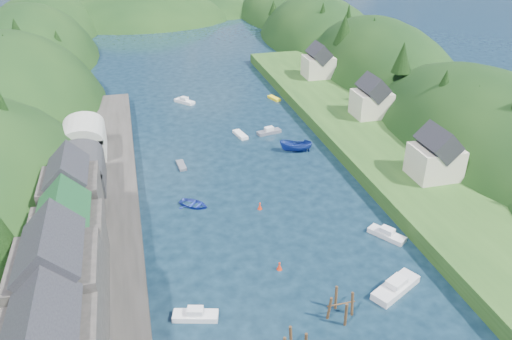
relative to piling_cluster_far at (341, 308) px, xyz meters
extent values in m
plane|color=black|center=(-2.20, 50.26, -1.25)|extent=(600.00, 600.00, 0.00)
ellipsoid|color=black|center=(-47.20, 75.26, -10.35)|extent=(44.00, 75.56, 52.00)
ellipsoid|color=black|center=(-47.20, 118.26, -9.69)|extent=(44.00, 75.56, 48.19)
ellipsoid|color=black|center=(-47.20, 160.26, -8.08)|extent=(44.00, 75.56, 39.00)
ellipsoid|color=black|center=(42.80, 32.26, -9.04)|extent=(36.00, 75.56, 44.49)
ellipsoid|color=black|center=(42.80, 75.26, -9.65)|extent=(36.00, 75.56, 48.00)
ellipsoid|color=black|center=(42.80, 118.26, -9.04)|extent=(36.00, 75.56, 44.49)
ellipsoid|color=black|center=(42.80, 160.26, -7.55)|extent=(36.00, 75.56, 36.00)
ellipsoid|color=black|center=(-12.20, 170.26, -11.25)|extent=(80.00, 60.00, 44.00)
ellipsoid|color=black|center=(15.80, 180.26, -13.25)|extent=(70.00, 56.00, 36.00)
cone|color=black|center=(-38.19, 39.65, 11.43)|extent=(3.35, 3.35, 8.36)
cone|color=black|center=(-43.44, 74.84, 12.00)|extent=(4.34, 4.34, 7.31)
cone|color=black|center=(-39.95, 84.55, 7.48)|extent=(5.28, 5.28, 5.78)
cone|color=black|center=(-45.07, 97.39, 11.24)|extent=(4.77, 4.77, 6.90)
cone|color=black|center=(-36.61, 102.03, 7.50)|extent=(4.07, 4.07, 5.51)
cone|color=black|center=(-43.62, 118.40, 8.86)|extent=(4.56, 4.56, 8.81)
cone|color=black|center=(-43.71, 127.83, 6.65)|extent=(4.75, 4.75, 5.14)
cone|color=black|center=(-41.48, 136.62, 7.26)|extent=(4.27, 4.27, 6.32)
cone|color=black|center=(37.14, 30.94, 9.39)|extent=(5.03, 5.03, 5.67)
cone|color=black|center=(34.92, 37.26, 9.28)|extent=(5.29, 5.29, 7.80)
cone|color=black|center=(34.90, 52.41, 11.41)|extent=(4.07, 4.07, 6.35)
cone|color=black|center=(39.41, 62.66, 7.23)|extent=(3.40, 3.40, 6.43)
cone|color=black|center=(39.87, 75.71, 10.30)|extent=(4.94, 4.94, 9.04)
cone|color=black|center=(33.72, 79.06, 11.49)|extent=(5.25, 5.25, 7.38)
cone|color=black|center=(40.28, 91.76, 11.33)|extent=(3.36, 3.36, 8.23)
cone|color=black|center=(38.10, 105.04, 9.79)|extent=(4.57, 4.57, 7.77)
cone|color=black|center=(39.27, 119.80, 7.60)|extent=(3.59, 3.59, 5.82)
cone|color=black|center=(37.03, 128.77, 10.60)|extent=(4.14, 4.14, 6.52)
cone|color=black|center=(32.42, 137.45, 6.82)|extent=(3.83, 3.83, 4.84)
cube|color=#2D2B28|center=(-26.20, 20.26, -0.25)|extent=(12.00, 110.00, 2.00)
cube|color=#234719|center=(-33.20, 20.26, 0.00)|extent=(12.00, 110.00, 2.50)
cube|color=black|center=(-28.20, -5.74, 9.71)|extent=(5.88, 9.36, 5.88)
cube|color=#2D2B28|center=(-28.20, 3.26, 5.25)|extent=(8.00, 9.00, 9.00)
cube|color=black|center=(-28.20, 3.26, 10.71)|extent=(5.88, 9.36, 5.88)
cube|color=#2D2B28|center=(-28.20, 12.26, 4.25)|extent=(8.00, 9.00, 7.00)
cube|color=#1E592D|center=(-28.20, 12.26, 8.71)|extent=(5.88, 9.36, 5.88)
cube|color=#2D2B28|center=(-28.20, 21.26, 4.75)|extent=(7.00, 8.00, 8.00)
cube|color=black|center=(-28.20, 21.26, 9.59)|extent=(5.15, 8.32, 5.15)
cube|color=#2D2D30|center=(-28.20, 33.26, 2.75)|extent=(7.00, 9.00, 4.00)
cylinder|color=#2D2D30|center=(-28.20, 33.26, 4.75)|extent=(7.00, 9.00, 7.00)
cube|color=#B2B2A8|center=(-28.20, 45.26, 2.75)|extent=(7.00, 9.00, 4.00)
cylinder|color=#B2B2A8|center=(-28.20, 45.26, 4.75)|extent=(7.00, 9.00, 7.00)
cube|color=#234719|center=(22.80, 40.26, -0.05)|extent=(16.00, 120.00, 2.40)
cube|color=beige|center=(24.80, 22.26, 3.65)|extent=(7.00, 6.00, 5.00)
cube|color=black|center=(24.80, 22.26, 6.99)|extent=(5.15, 6.24, 5.15)
cube|color=beige|center=(26.80, 48.26, 3.65)|extent=(7.00, 6.00, 5.00)
cube|color=black|center=(26.80, 48.26, 6.99)|extent=(5.15, 6.24, 5.15)
cube|color=beige|center=(25.80, 75.26, 3.65)|extent=(7.00, 6.00, 5.00)
cube|color=black|center=(25.80, 75.26, 6.99)|extent=(5.15, 6.24, 5.15)
cylinder|color=#382314|center=(-6.57, -2.73, -0.15)|extent=(0.32, 0.32, 3.41)
cylinder|color=#382314|center=(1.35, 0.00, -0.03)|extent=(0.32, 0.32, 3.64)
cylinder|color=#382314|center=(0.00, 1.35, -0.03)|extent=(0.32, 0.32, 3.64)
cylinder|color=#382314|center=(-1.35, 0.00, -0.03)|extent=(0.32, 0.32, 3.64)
cylinder|color=#382314|center=(0.00, -1.35, -0.03)|extent=(0.32, 0.32, 3.64)
cylinder|color=#382314|center=(0.00, 0.00, 0.57)|extent=(3.25, 0.16, 0.16)
cone|color=red|center=(-4.10, 9.34, -0.80)|extent=(0.70, 0.70, 0.90)
sphere|color=red|center=(-4.10, 9.34, -0.30)|extent=(0.30, 0.30, 0.30)
cone|color=red|center=(-2.86, 23.41, -0.80)|extent=(0.70, 0.70, 0.90)
sphere|color=red|center=(-2.86, 23.41, -0.30)|extent=(0.30, 0.30, 0.30)
cube|color=white|center=(-7.95, 71.36, -0.94)|extent=(4.51, 4.89, 0.70)
cube|color=silver|center=(-7.95, 71.36, -0.20)|extent=(2.02, 2.09, 0.70)
imported|color=navy|center=(8.52, 40.75, -0.25)|extent=(6.38, 3.87, 2.31)
cube|color=yellow|center=(12.58, 68.54, -1.01)|extent=(2.40, 4.00, 0.53)
cube|color=white|center=(0.28, 50.09, -0.98)|extent=(2.32, 4.58, 0.61)
imported|color=#1C2F9B|center=(-12.24, 26.69, -0.92)|extent=(5.73, 5.57, 0.97)
cube|color=slate|center=(6.06, 49.85, -0.95)|extent=(5.03, 2.55, 0.67)
cube|color=silver|center=(6.06, 49.85, -0.23)|extent=(1.87, 1.43, 0.70)
cube|color=silver|center=(7.93, 2.25, -0.82)|extent=(7.09, 5.19, 0.96)
cube|color=silver|center=(7.93, 2.25, 0.05)|extent=(2.85, 2.51, 0.70)
cube|color=silver|center=(-15.38, 3.72, -0.94)|extent=(5.18, 2.87, 0.69)
cube|color=silver|center=(-15.38, 3.72, -0.21)|extent=(1.96, 1.55, 0.70)
cube|color=silver|center=(12.04, 12.27, -0.93)|extent=(4.22, 5.25, 0.72)
cube|color=silver|center=(12.04, 12.27, -0.18)|extent=(1.98, 2.16, 0.70)
cube|color=#575A63|center=(-12.51, 40.01, -1.02)|extent=(1.50, 3.78, 0.52)
camera|label=1|loc=(-19.15, -37.21, 38.68)|focal=35.00mm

